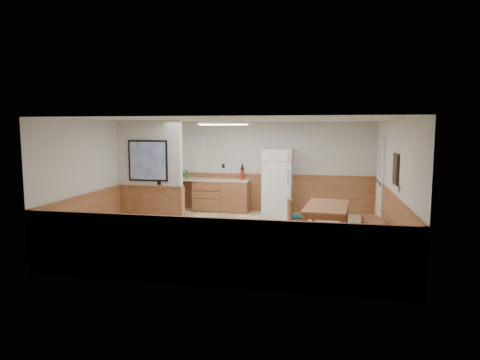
% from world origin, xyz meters
% --- Properties ---
extents(ground, '(6.00, 6.00, 0.00)m').
position_xyz_m(ground, '(0.00, 0.00, 0.00)').
color(ground, beige).
rests_on(ground, ground).
extents(ceiling, '(6.00, 6.00, 0.02)m').
position_xyz_m(ceiling, '(0.00, 0.00, 2.50)').
color(ceiling, white).
rests_on(ceiling, back_wall).
extents(back_wall, '(6.00, 0.02, 2.50)m').
position_xyz_m(back_wall, '(0.00, 3.00, 1.25)').
color(back_wall, silver).
rests_on(back_wall, ground).
extents(right_wall, '(0.02, 6.00, 2.50)m').
position_xyz_m(right_wall, '(3.00, 0.00, 1.25)').
color(right_wall, silver).
rests_on(right_wall, ground).
extents(left_wall, '(0.02, 6.00, 2.50)m').
position_xyz_m(left_wall, '(-3.00, 0.00, 1.25)').
color(left_wall, silver).
rests_on(left_wall, ground).
extents(wainscot_back, '(6.00, 0.04, 1.00)m').
position_xyz_m(wainscot_back, '(0.00, 2.98, 0.50)').
color(wainscot_back, '#B17046').
rests_on(wainscot_back, ground).
extents(wainscot_right, '(0.04, 6.00, 1.00)m').
position_xyz_m(wainscot_right, '(2.98, 0.00, 0.50)').
color(wainscot_right, '#B17046').
rests_on(wainscot_right, ground).
extents(wainscot_left, '(0.04, 6.00, 1.00)m').
position_xyz_m(wainscot_left, '(-2.98, 0.00, 0.50)').
color(wainscot_left, '#B17046').
rests_on(wainscot_left, ground).
extents(partition_wall, '(1.50, 0.20, 2.50)m').
position_xyz_m(partition_wall, '(-2.25, 0.19, 1.23)').
color(partition_wall, silver).
rests_on(partition_wall, ground).
extents(kitchen_counter, '(2.20, 0.61, 1.00)m').
position_xyz_m(kitchen_counter, '(-1.21, 2.68, 0.46)').
color(kitchen_counter, brown).
rests_on(kitchen_counter, ground).
extents(exterior_door, '(0.07, 1.02, 2.15)m').
position_xyz_m(exterior_door, '(2.96, 1.90, 1.05)').
color(exterior_door, silver).
rests_on(exterior_door, ground).
extents(kitchen_window, '(0.80, 0.04, 1.00)m').
position_xyz_m(kitchen_window, '(-2.10, 2.98, 1.55)').
color(kitchen_window, silver).
rests_on(kitchen_window, back_wall).
extents(wall_painting, '(0.04, 0.50, 0.60)m').
position_xyz_m(wall_painting, '(2.97, -0.30, 1.55)').
color(wall_painting, black).
rests_on(wall_painting, right_wall).
extents(fluorescent_fixture, '(1.20, 0.30, 0.09)m').
position_xyz_m(fluorescent_fixture, '(-0.80, 1.30, 2.45)').
color(fluorescent_fixture, silver).
rests_on(fluorescent_fixture, ceiling).
extents(refrigerator, '(0.78, 0.72, 1.77)m').
position_xyz_m(refrigerator, '(0.39, 2.63, 0.88)').
color(refrigerator, white).
rests_on(refrigerator, ground).
extents(dining_table, '(1.00, 1.75, 0.75)m').
position_xyz_m(dining_table, '(1.70, -0.02, 0.66)').
color(dining_table, '#A55E3C').
rests_on(dining_table, ground).
extents(dining_bench, '(0.47, 1.57, 0.45)m').
position_xyz_m(dining_bench, '(2.67, -0.04, 0.34)').
color(dining_bench, '#A55E3C').
rests_on(dining_bench, ground).
extents(dining_chair, '(0.61, 0.47, 0.85)m').
position_xyz_m(dining_chair, '(1.01, 0.06, 0.50)').
color(dining_chair, '#A55E3C').
rests_on(dining_chair, ground).
extents(fire_extinguisher, '(0.13, 0.13, 0.42)m').
position_xyz_m(fire_extinguisher, '(-0.59, 2.70, 1.09)').
color(fire_extinguisher, '#B61A09').
rests_on(fire_extinguisher, kitchen_counter).
extents(soap_bottle, '(0.09, 0.09, 0.25)m').
position_xyz_m(soap_bottle, '(-2.19, 2.64, 1.03)').
color(soap_bottle, '#178130').
rests_on(soap_bottle, kitchen_counter).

